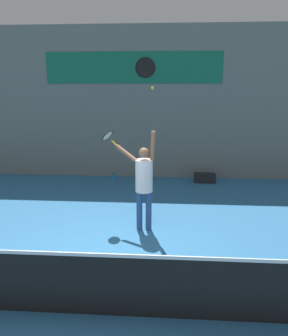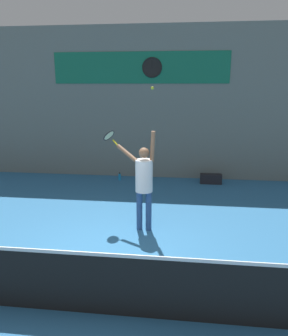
{
  "view_description": "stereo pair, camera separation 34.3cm",
  "coord_description": "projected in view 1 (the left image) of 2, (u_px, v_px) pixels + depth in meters",
  "views": [
    {
      "loc": [
        1.1,
        -5.13,
        3.14
      ],
      "look_at": [
        0.64,
        1.58,
        1.42
      ],
      "focal_mm": 35.0,
      "sensor_mm": 36.0,
      "label": 1
    },
    {
      "loc": [
        1.45,
        -5.1,
        3.14
      ],
      "look_at": [
        0.64,
        1.58,
        1.42
      ],
      "focal_mm": 35.0,
      "sensor_mm": 36.0,
      "label": 2
    }
  ],
  "objects": [
    {
      "name": "tennis_player",
      "position": [
        144.0,
        180.0,
        7.02
      ],
      "size": [
        0.93,
        0.61,
        2.21
      ],
      "color": "#2D4C7F",
      "rests_on": "ground_plane"
    },
    {
      "name": "tennis_ball",
      "position": [
        153.0,
        88.0,
        6.48
      ],
      "size": [
        0.07,
        0.07,
        0.07
      ],
      "color": "#CCDB2D"
    },
    {
      "name": "scoreboard_clock",
      "position": [
        145.0,
        68.0,
        10.52
      ],
      "size": [
        0.65,
        0.06,
        0.65
      ],
      "color": "black"
    },
    {
      "name": "court_net",
      "position": [
        83.0,
        283.0,
        4.49
      ],
      "size": [
        9.05,
        0.07,
        1.06
      ],
      "color": "#333333",
      "rests_on": "ground_plane"
    },
    {
      "name": "equipment_bag",
      "position": [
        205.0,
        178.0,
        10.77
      ],
      "size": [
        0.69,
        0.27,
        0.31
      ],
      "color": "black",
      "rests_on": "ground_plane"
    },
    {
      "name": "back_wall",
      "position": [
        134.0,
        104.0,
        10.92
      ],
      "size": [
        18.0,
        0.1,
        5.0
      ],
      "color": "slate",
      "rests_on": "ground_plane"
    },
    {
      "name": "sponsor_banner",
      "position": [
        133.0,
        68.0,
        10.57
      ],
      "size": [
        5.73,
        0.02,
        1.0
      ],
      "color": "#146B4C"
    },
    {
      "name": "ground_plane",
      "position": [
        102.0,
        266.0,
        5.81
      ],
      "size": [
        18.0,
        18.0,
        0.0
      ],
      "primitive_type": "plane",
      "color": "teal"
    },
    {
      "name": "water_bottle",
      "position": [
        114.0,
        177.0,
        10.99
      ],
      "size": [
        0.08,
        0.08,
        0.26
      ],
      "color": "#198CCC",
      "rests_on": "ground_plane"
    },
    {
      "name": "tennis_racket",
      "position": [
        108.0,
        136.0,
        7.32
      ],
      "size": [
        0.41,
        0.37,
        0.35
      ],
      "color": "yellow"
    }
  ]
}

